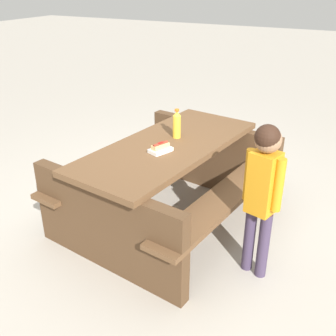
% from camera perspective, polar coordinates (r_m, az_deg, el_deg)
% --- Properties ---
extents(ground_plane, '(30.00, 30.00, 0.00)m').
position_cam_1_polar(ground_plane, '(3.68, 0.00, -7.37)').
color(ground_plane, '#ADA599').
rests_on(ground_plane, ground).
extents(picnic_table, '(1.98, 1.64, 0.75)m').
position_cam_1_polar(picnic_table, '(3.46, 0.00, -1.20)').
color(picnic_table, brown).
rests_on(picnic_table, ground).
extents(soda_bottle, '(0.07, 0.07, 0.25)m').
position_cam_1_polar(soda_bottle, '(3.43, 1.18, 6.24)').
color(soda_bottle, yellow).
rests_on(soda_bottle, picnic_table).
extents(hotdog_tray, '(0.21, 0.17, 0.08)m').
position_cam_1_polar(hotdog_tray, '(3.16, -1.08, 2.84)').
color(hotdog_tray, white).
rests_on(hotdog_tray, picnic_table).
extents(child_in_coat, '(0.20, 0.28, 1.17)m').
position_cam_1_polar(child_in_coat, '(2.77, 13.39, -2.17)').
color(child_in_coat, '#3F334C').
rests_on(child_in_coat, ground).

